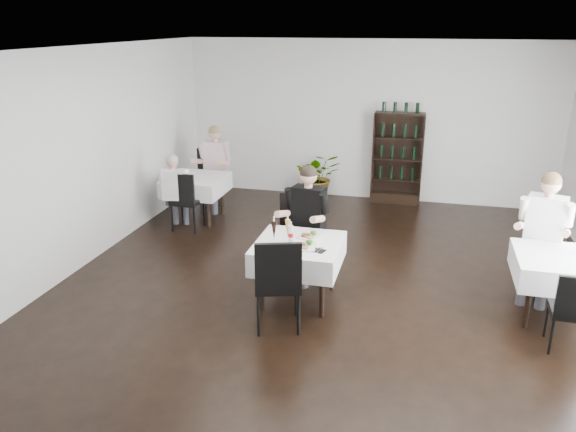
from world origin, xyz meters
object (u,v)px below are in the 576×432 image
Objects in this scene: diner_main at (306,214)px; main_table at (299,253)px; potted_tree at (318,176)px; wine_shelf at (397,159)px.

main_table is at bearing -85.13° from diner_main.
potted_tree is at bearing 98.47° from diner_main.
main_table is (-0.90, -4.31, -0.23)m from wine_shelf.
potted_tree is (-0.57, 4.13, -0.15)m from main_table.
wine_shelf reaches higher than main_table.
main_table is at bearing -82.10° from potted_tree.
potted_tree is 0.61× the size of diner_main.
main_table is 4.17m from potted_tree.
potted_tree is at bearing 97.90° from main_table.
main_table is 0.71m from diner_main.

